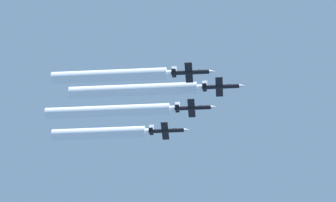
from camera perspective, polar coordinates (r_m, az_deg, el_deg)
name	(u,v)px	position (r m, az deg, el deg)	size (l,w,h in m)	color
jet_lead	(222,87)	(277.28, 3.25, 0.86)	(8.82, 12.84, 3.09)	black
jet_left_wingman	(194,108)	(283.92, 1.58, -0.41)	(8.82, 12.84, 3.09)	black
jet_right_wingman	(192,72)	(270.40, 1.43, 1.72)	(8.82, 12.84, 3.09)	black
jet_outer_left	(168,131)	(290.93, -0.01, -1.77)	(8.82, 12.84, 3.09)	black
smoke_trail_lead	(135,90)	(278.24, -1.95, 0.65)	(3.42, 38.75, 3.42)	white
smoke_trail_left_wingman	(110,111)	(285.60, -3.48, -0.61)	(3.42, 38.69, 3.42)	white
smoke_trail_right_wingman	(111,76)	(271.90, -3.39, 1.52)	(3.42, 34.04, 3.42)	white
smoke_trail_outer_left	(100,133)	(292.71, -4.05, -1.93)	(3.42, 29.59, 3.42)	white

